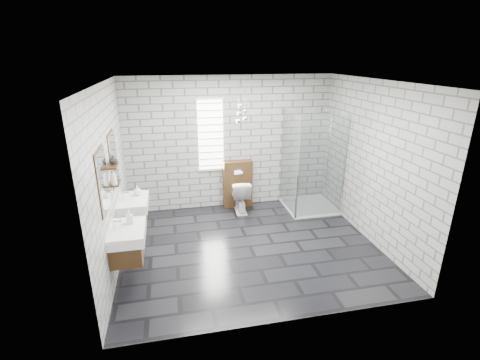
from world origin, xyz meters
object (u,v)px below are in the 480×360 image
object	(u,v)px
toilet	(240,195)
cistern_panel	(238,184)
shower_enclosure	(308,187)
vanity_right	(131,204)
vanity_left	(124,234)

from	to	relation	value
toilet	cistern_panel	bearing A→B (deg)	-86.96
cistern_panel	shower_enclosure	size ratio (longest dim) A/B	0.49
vanity_right	shower_enclosure	size ratio (longest dim) A/B	0.77
vanity_left	vanity_right	size ratio (longest dim) A/B	1.00
vanity_left	cistern_panel	size ratio (longest dim) A/B	1.57
vanity_left	cistern_panel	world-z (taller)	vanity_left
shower_enclosure	vanity_left	bearing A→B (deg)	-152.57
vanity_left	cistern_panel	bearing A→B (deg)	48.28
vanity_right	toilet	bearing A→B (deg)	26.12
cistern_panel	shower_enclosure	bearing A→B (deg)	-20.68
vanity_left	shower_enclosure	size ratio (longest dim) A/B	0.77
shower_enclosure	toilet	world-z (taller)	shower_enclosure
vanity_right	vanity_left	bearing A→B (deg)	-90.00
cistern_panel	toilet	xyz separation A→B (m)	(0.00, -0.25, -0.16)
vanity_right	cistern_panel	world-z (taller)	vanity_right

